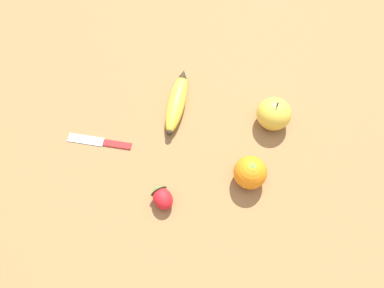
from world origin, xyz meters
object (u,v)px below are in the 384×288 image
at_px(apple, 274,114).
at_px(strawberry, 162,197).
at_px(banana, 177,102).
at_px(paring_knife, 102,142).
at_px(orange, 250,173).

bearing_deg(apple, strawberry, -0.52).
distance_m(banana, strawberry, 0.25).
bearing_deg(apple, paring_knife, -30.16).
bearing_deg(orange, apple, -152.07).
xyz_separation_m(strawberry, paring_knife, (0.03, -0.21, -0.02)).
distance_m(strawberry, paring_knife, 0.21).
distance_m(banana, apple, 0.24).
height_order(strawberry, apple, apple).
distance_m(orange, paring_knife, 0.36).
relative_size(banana, strawberry, 2.55).
bearing_deg(strawberry, apple, -81.58).
xyz_separation_m(banana, strawberry, (0.17, 0.18, 0.00)).
height_order(banana, apple, apple).
distance_m(banana, paring_knife, 0.21).
relative_size(orange, apple, 0.86).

